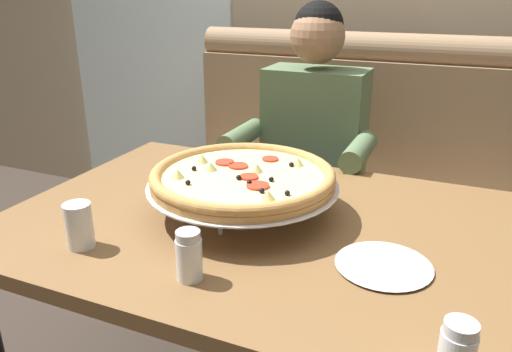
{
  "coord_description": "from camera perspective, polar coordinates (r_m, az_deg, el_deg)",
  "views": [
    {
      "loc": [
        0.47,
        -1.11,
        1.32
      ],
      "look_at": [
        -0.05,
        0.1,
        0.82
      ],
      "focal_mm": 34.7,
      "sensor_mm": 36.0,
      "label": 1
    }
  ],
  "objects": [
    {
      "name": "shaker_parmesan",
      "position": [
        1.07,
        -7.7,
        -9.44
      ],
      "size": [
        0.06,
        0.06,
        0.11
      ],
      "color": "white",
      "rests_on": "dining_table"
    },
    {
      "name": "drinking_glass",
      "position": [
        1.25,
        -19.68,
        -5.64
      ],
      "size": [
        0.07,
        0.07,
        0.11
      ],
      "color": "silver",
      "rests_on": "dining_table"
    },
    {
      "name": "pizza",
      "position": [
        1.33,
        -1.54,
        -0.19
      ],
      "size": [
        0.52,
        0.52,
        0.14
      ],
      "color": "silver",
      "rests_on": "dining_table"
    },
    {
      "name": "booth_bench",
      "position": [
        2.3,
        9.56,
        -2.92
      ],
      "size": [
        1.56,
        0.78,
        1.13
      ],
      "color": "#937556",
      "rests_on": "ground_plane"
    },
    {
      "name": "dining_table",
      "position": [
        1.38,
        0.25,
        -7.93
      ],
      "size": [
        1.35,
        0.96,
        0.73
      ],
      "color": "brown",
      "rests_on": "ground_plane"
    },
    {
      "name": "patio_chair",
      "position": [
        3.9,
        -8.54,
        9.01
      ],
      "size": [
        0.4,
        0.4,
        0.86
      ],
      "color": "black",
      "rests_on": "ground_plane"
    },
    {
      "name": "plate_near_left",
      "position": [
        1.16,
        14.51,
        -9.67
      ],
      "size": [
        0.22,
        0.22,
        0.02
      ],
      "color": "white",
      "rests_on": "dining_table"
    },
    {
      "name": "diner_main",
      "position": [
        1.97,
        5.8,
        2.84
      ],
      "size": [
        0.54,
        0.64,
        1.27
      ],
      "color": "#2D3342",
      "rests_on": "ground_plane"
    }
  ]
}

